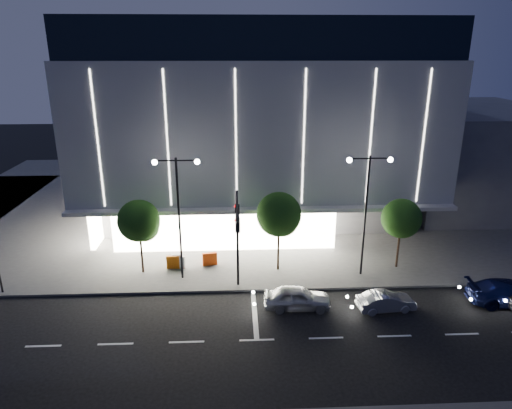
{
  "coord_description": "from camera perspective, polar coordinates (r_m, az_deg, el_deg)",
  "views": [
    {
      "loc": [
        0.91,
        -23.64,
        15.78
      ],
      "look_at": [
        2.39,
        7.87,
        5.0
      ],
      "focal_mm": 32.0,
      "sensor_mm": 36.0,
      "label": 1
    }
  ],
  "objects": [
    {
      "name": "tree_mid",
      "position": [
        32.88,
        2.91,
        -1.54
      ],
      "size": [
        3.25,
        3.25,
        6.15
      ],
      "color": "black",
      "rests_on": "ground"
    },
    {
      "name": "traffic_mast",
      "position": [
        29.05,
        -2.33,
        -2.88
      ],
      "size": [
        0.33,
        5.89,
        7.07
      ],
      "color": "black",
      "rests_on": "ground"
    },
    {
      "name": "barrier_d",
      "position": [
        34.95,
        -9.69,
        -7.08
      ],
      "size": [
        1.12,
        0.59,
        1.0
      ],
      "primitive_type": "cube",
      "rotation": [
        0.0,
        0.0,
        -0.33
      ],
      "color": "#BBBBBB",
      "rests_on": "sidewalk_museum"
    },
    {
      "name": "car_second",
      "position": [
        30.68,
        15.92,
        -11.58
      ],
      "size": [
        3.81,
        1.69,
        1.22
      ],
      "primitive_type": "imported",
      "rotation": [
        0.0,
        0.0,
        1.68
      ],
      "color": "silver",
      "rests_on": "ground"
    },
    {
      "name": "barrier_a",
      "position": [
        34.96,
        -10.21,
        -7.1
      ],
      "size": [
        1.1,
        0.27,
        1.0
      ],
      "primitive_type": "cube",
      "rotation": [
        0.0,
        0.0,
        -0.02
      ],
      "color": "#D7600B",
      "rests_on": "sidewalk_museum"
    },
    {
      "name": "car_third",
      "position": [
        34.36,
        29.16,
        -9.62
      ],
      "size": [
        5.53,
        2.59,
        1.56
      ],
      "primitive_type": "imported",
      "rotation": [
        0.0,
        0.0,
        1.49
      ],
      "color": "#141A4C",
      "rests_on": "ground"
    },
    {
      "name": "sidewalk_museum",
      "position": [
        50.33,
        2.1,
        0.67
      ],
      "size": [
        70.0,
        40.0,
        0.15
      ],
      "primitive_type": "cube",
      "color": "#474747",
      "rests_on": "ground"
    },
    {
      "name": "museum",
      "position": [
        46.45,
        -0.12,
        10.81
      ],
      "size": [
        30.0,
        25.8,
        18.0
      ],
      "color": "#4C4C51",
      "rests_on": "ground"
    },
    {
      "name": "car_lead",
      "position": [
        29.82,
        5.19,
        -11.53
      ],
      "size": [
        4.36,
        1.93,
        1.46
      ],
      "primitive_type": "imported",
      "rotation": [
        0.0,
        0.0,
        1.52
      ],
      "color": "#AAADB2",
      "rests_on": "ground"
    },
    {
      "name": "annex_building",
      "position": [
        54.91,
        24.69,
        5.82
      ],
      "size": [
        16.0,
        20.0,
        10.0
      ],
      "primitive_type": "cube",
      "color": "#4C4C51",
      "rests_on": "ground"
    },
    {
      "name": "tree_right",
      "position": [
        35.05,
        17.72,
        -1.91
      ],
      "size": [
        2.91,
        2.91,
        5.51
      ],
      "color": "black",
      "rests_on": "ground"
    },
    {
      "name": "ground",
      "position": [
        28.44,
        -4.22,
        -14.89
      ],
      "size": [
        160.0,
        160.0,
        0.0
      ],
      "primitive_type": "plane",
      "color": "black",
      "rests_on": "ground"
    },
    {
      "name": "street_lamp_west",
      "position": [
        31.47,
        -9.69,
        0.4
      ],
      "size": [
        3.16,
        0.36,
        9.0
      ],
      "color": "black",
      "rests_on": "ground"
    },
    {
      "name": "barrier_c",
      "position": [
        35.08,
        -5.79,
        -6.79
      ],
      "size": [
        1.13,
        0.5,
        1.0
      ],
      "primitive_type": "cube",
      "rotation": [
        0.0,
        0.0,
        0.23
      ],
      "color": "#F0460D",
      "rests_on": "sidewalk_museum"
    },
    {
      "name": "tree_left",
      "position": [
        33.55,
        -14.37,
        -2.25
      ],
      "size": [
        3.02,
        3.02,
        5.72
      ],
      "color": "black",
      "rests_on": "ground"
    },
    {
      "name": "street_lamp_east",
      "position": [
        32.52,
        13.67,
        0.73
      ],
      "size": [
        3.16,
        0.36,
        9.0
      ],
      "color": "black",
      "rests_on": "ground"
    }
  ]
}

